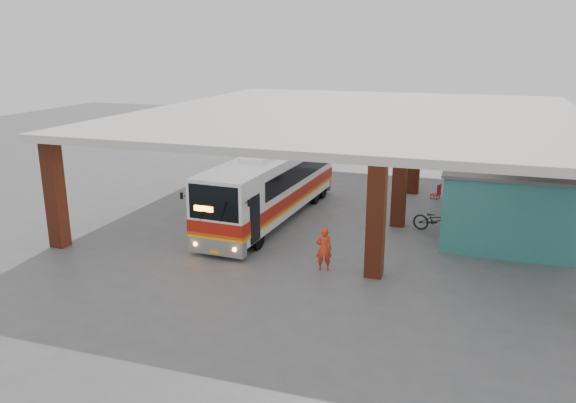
{
  "coord_description": "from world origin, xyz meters",
  "views": [
    {
      "loc": [
        5.94,
        -21.27,
        7.85
      ],
      "look_at": [
        -1.18,
        0.0,
        1.53
      ],
      "focal_mm": 35.0,
      "sensor_mm": 36.0,
      "label": 1
    }
  ],
  "objects_px": {
    "pedestrian": "(324,249)",
    "red_chair": "(437,192)",
    "coach_bus": "(272,186)",
    "motorcycle": "(436,220)"
  },
  "relations": [
    {
      "from": "pedestrian",
      "to": "red_chair",
      "type": "distance_m",
      "value": 11.6
    },
    {
      "from": "red_chair",
      "to": "pedestrian",
      "type": "bearing_deg",
      "value": -83.09
    },
    {
      "from": "coach_bus",
      "to": "red_chair",
      "type": "relative_size",
      "value": 14.04
    },
    {
      "from": "motorcycle",
      "to": "red_chair",
      "type": "relative_size",
      "value": 2.55
    },
    {
      "from": "coach_bus",
      "to": "pedestrian",
      "type": "distance_m",
      "value": 6.45
    },
    {
      "from": "pedestrian",
      "to": "red_chair",
      "type": "relative_size",
      "value": 2.01
    },
    {
      "from": "coach_bus",
      "to": "motorcycle",
      "type": "distance_m",
      "value": 7.44
    },
    {
      "from": "motorcycle",
      "to": "red_chair",
      "type": "bearing_deg",
      "value": 16.51
    },
    {
      "from": "coach_bus",
      "to": "pedestrian",
      "type": "xyz_separation_m",
      "value": [
        3.84,
        -5.11,
        -0.8
      ]
    },
    {
      "from": "pedestrian",
      "to": "coach_bus",
      "type": "bearing_deg",
      "value": -71.47
    }
  ]
}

